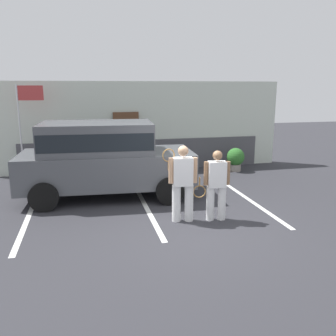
{
  "coord_description": "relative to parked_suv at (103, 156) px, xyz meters",
  "views": [
    {
      "loc": [
        -2.09,
        -7.04,
        2.98
      ],
      "look_at": [
        -0.16,
        1.2,
        1.05
      ],
      "focal_mm": 38.41,
      "sensor_mm": 36.0,
      "label": 1
    }
  ],
  "objects": [
    {
      "name": "tennis_player_woman",
      "position": [
        2.36,
        -2.36,
        -0.32
      ],
      "size": [
        0.85,
        0.3,
        1.6
      ],
      "rotation": [
        0.0,
        0.0,
        3.0
      ],
      "color": "white",
      "rests_on": "ground_plane"
    },
    {
      "name": "potted_plant_by_porch",
      "position": [
        4.76,
        2.04,
        -0.68
      ],
      "size": [
        0.63,
        0.63,
        0.83
      ],
      "color": "gray",
      "rests_on": "ground_plane"
    },
    {
      "name": "parking_stripe_1",
      "position": [
        0.96,
        -1.12,
        -1.14
      ],
      "size": [
        0.12,
        4.4,
        0.01
      ],
      "primitive_type": "cube",
      "color": "silver",
      "rests_on": "ground_plane"
    },
    {
      "name": "parking_stripe_2",
      "position": [
        3.77,
        -1.12,
        -1.14
      ],
      "size": [
        0.12,
        4.4,
        0.01
      ],
      "primitive_type": "cube",
      "color": "silver",
      "rests_on": "ground_plane"
    },
    {
      "name": "parking_stripe_0",
      "position": [
        -1.84,
        -1.12,
        -1.14
      ],
      "size": [
        0.12,
        4.4,
        0.01
      ],
      "primitive_type": "cube",
      "color": "silver",
      "rests_on": "ground_plane"
    },
    {
      "name": "tennis_player_man",
      "position": [
        1.6,
        -2.26,
        -0.24
      ],
      "size": [
        0.77,
        0.32,
        1.73
      ],
      "rotation": [
        0.0,
        0.0,
        3.01
      ],
      "color": "white",
      "rests_on": "ground_plane"
    },
    {
      "name": "parked_suv",
      "position": [
        0.0,
        0.0,
        0.0
      ],
      "size": [
        4.71,
        2.4,
        2.05
      ],
      "rotation": [
        0.0,
        0.0,
        -0.06
      ],
      "color": "#4C4F54",
      "rests_on": "ground_plane"
    },
    {
      "name": "flag_pole",
      "position": [
        -2.23,
        2.31,
        0.97
      ],
      "size": [
        0.8,
        0.05,
        3.05
      ],
      "color": "silver",
      "rests_on": "ground_plane"
    },
    {
      "name": "house_frontage",
      "position": [
        1.62,
        3.17,
        0.34
      ],
      "size": [
        10.3,
        0.4,
        3.15
      ],
      "color": "silver",
      "rests_on": "ground_plane"
    },
    {
      "name": "ground_plane",
      "position": [
        1.63,
        -2.62,
        -1.15
      ],
      "size": [
        40.0,
        40.0,
        0.0
      ],
      "primitive_type": "plane",
      "color": "#2D2D33"
    }
  ]
}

